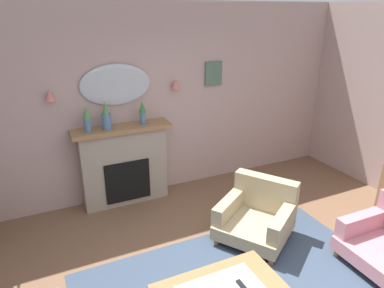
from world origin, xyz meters
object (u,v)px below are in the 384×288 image
at_px(fireplace, 125,166).
at_px(wall_sconce_right, 176,84).
at_px(mantel_vase_right, 142,112).
at_px(tv_remote, 243,287).
at_px(framed_picture, 213,74).
at_px(mantel_vase_left, 106,117).
at_px(wall_sconce_left, 50,95).
at_px(wall_mirror, 116,85).
at_px(armchair_in_corner, 258,214).
at_px(mantel_vase_centre, 87,119).

height_order(fireplace, wall_sconce_right, wall_sconce_right).
height_order(mantel_vase_right, tv_remote, mantel_vase_right).
bearing_deg(framed_picture, mantel_vase_right, -171.47).
xyz_separation_m(mantel_vase_left, wall_sconce_left, (-0.65, 0.12, 0.34)).
height_order(wall_mirror, wall_sconce_left, wall_mirror).
height_order(mantel_vase_left, armchair_in_corner, mantel_vase_left).
xyz_separation_m(fireplace, mantel_vase_centre, (-0.45, -0.03, 0.77)).
bearing_deg(wall_sconce_right, mantel_vase_right, -167.69).
relative_size(fireplace, tv_remote, 8.50).
distance_m(mantel_vase_left, tv_remote, 2.76).
xyz_separation_m(wall_sconce_right, tv_remote, (-0.52, -2.69, -1.21)).
distance_m(mantel_vase_centre, wall_sconce_right, 1.35).
bearing_deg(fireplace, wall_mirror, 90.00).
bearing_deg(mantel_vase_right, wall_sconce_right, 12.31).
xyz_separation_m(mantel_vase_right, wall_sconce_left, (-1.15, 0.12, 0.32)).
bearing_deg(wall_sconce_right, wall_sconce_left, 180.00).
xyz_separation_m(fireplace, tv_remote, (0.33, -2.60, -0.12)).
distance_m(wall_mirror, framed_picture, 1.50).
xyz_separation_m(mantel_vase_right, armchair_in_corner, (0.95, -1.50, -1.04)).
xyz_separation_m(wall_mirror, wall_sconce_right, (0.85, -0.05, -0.05)).
bearing_deg(armchair_in_corner, wall_sconce_right, 103.72).
bearing_deg(framed_picture, tv_remote, -113.10).
xyz_separation_m(mantel_vase_left, framed_picture, (1.70, 0.18, 0.43)).
height_order(wall_sconce_right, tv_remote, wall_sconce_right).
xyz_separation_m(wall_sconce_left, wall_sconce_right, (1.70, 0.00, 0.00)).
bearing_deg(armchair_in_corner, fireplace, 129.19).
xyz_separation_m(fireplace, wall_mirror, (0.00, 0.14, 1.14)).
xyz_separation_m(fireplace, mantel_vase_right, (0.30, -0.03, 0.77)).
xyz_separation_m(mantel_vase_centre, wall_mirror, (0.45, 0.17, 0.37)).
bearing_deg(wall_sconce_right, mantel_vase_left, -173.48).
bearing_deg(framed_picture, armchair_in_corner, -98.63).
height_order(mantel_vase_left, wall_sconce_left, wall_sconce_left).
distance_m(tv_remote, armchair_in_corner, 1.42).
distance_m(mantel_vase_right, wall_mirror, 0.50).
bearing_deg(tv_remote, framed_picture, 66.90).
bearing_deg(armchair_in_corner, tv_remote, -130.63).
xyz_separation_m(mantel_vase_left, wall_sconce_right, (1.05, 0.12, 0.34)).
height_order(mantel_vase_centre, mantel_vase_left, mantel_vase_left).
relative_size(fireplace, wall_mirror, 1.42).
relative_size(wall_sconce_left, wall_sconce_right, 1.00).
distance_m(mantel_vase_left, armchair_in_corner, 2.32).
distance_m(wall_mirror, wall_sconce_right, 0.85).
xyz_separation_m(mantel_vase_left, tv_remote, (0.53, -2.57, -0.87)).
bearing_deg(wall_sconce_left, mantel_vase_left, -10.46).
relative_size(mantel_vase_left, wall_mirror, 0.39).
xyz_separation_m(framed_picture, tv_remote, (-1.17, -2.75, -1.30)).
distance_m(framed_picture, armchair_in_corner, 2.23).
relative_size(wall_sconce_right, framed_picture, 0.39).
height_order(fireplace, framed_picture, framed_picture).
bearing_deg(wall_mirror, wall_sconce_right, -3.37).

